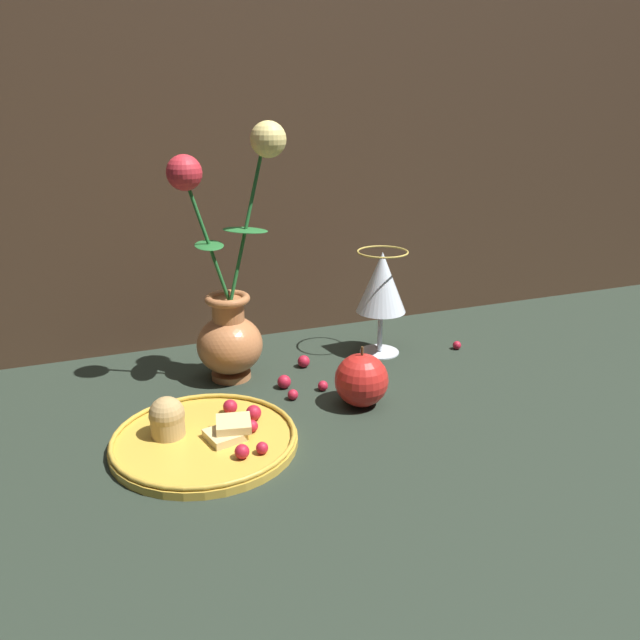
{
  "coord_description": "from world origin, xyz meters",
  "views": [
    {
      "loc": [
        -0.32,
        -0.77,
        0.4
      ],
      "look_at": [
        -0.01,
        0.01,
        0.1
      ],
      "focal_mm": 35.0,
      "sensor_mm": 36.0,
      "label": 1
    }
  ],
  "objects_px": {
    "vase": "(229,308)",
    "wine_glass": "(382,286)",
    "plate_with_pastries": "(202,436)",
    "apple_beside_vase": "(361,380)"
  },
  "relations": [
    {
      "from": "vase",
      "to": "wine_glass",
      "type": "relative_size",
      "value": 2.15
    },
    {
      "from": "plate_with_pastries",
      "to": "apple_beside_vase",
      "type": "height_order",
      "value": "apple_beside_vase"
    },
    {
      "from": "vase",
      "to": "apple_beside_vase",
      "type": "height_order",
      "value": "vase"
    },
    {
      "from": "vase",
      "to": "wine_glass",
      "type": "xyz_separation_m",
      "value": [
        0.25,
        0.01,
        0.0
      ]
    },
    {
      "from": "vase",
      "to": "plate_with_pastries",
      "type": "distance_m",
      "value": 0.22
    },
    {
      "from": "apple_beside_vase",
      "to": "wine_glass",
      "type": "bearing_deg",
      "value": 56.17
    },
    {
      "from": "wine_glass",
      "to": "vase",
      "type": "bearing_deg",
      "value": -177.33
    },
    {
      "from": "wine_glass",
      "to": "apple_beside_vase",
      "type": "xyz_separation_m",
      "value": [
        -0.11,
        -0.16,
        -0.08
      ]
    },
    {
      "from": "plate_with_pastries",
      "to": "apple_beside_vase",
      "type": "distance_m",
      "value": 0.23
    },
    {
      "from": "vase",
      "to": "apple_beside_vase",
      "type": "distance_m",
      "value": 0.22
    }
  ]
}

